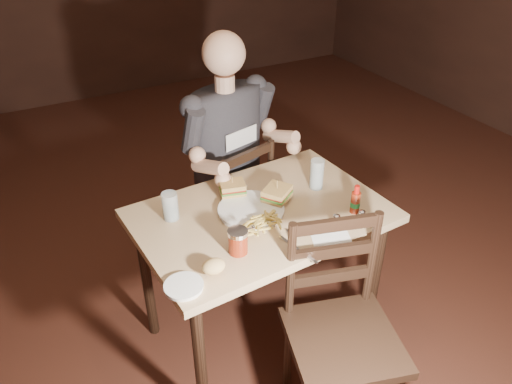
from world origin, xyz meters
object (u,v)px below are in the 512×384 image
syrup_dispenser (238,241)px  dinner_plate (251,211)px  main_table (261,228)px  hot_sauce (356,199)px  diner (231,129)px  chair_far (228,206)px  side_plate (184,287)px  glass_left (170,206)px  glass_right (317,174)px  chair_near (344,341)px

syrup_dispenser → dinner_plate: bearing=48.0°
main_table → hot_sauce: hot_sauce is taller
diner → syrup_dispenser: (-0.32, -0.71, -0.12)m
hot_sauce → syrup_dispenser: bearing=-179.8°
main_table → chair_far: (0.09, 0.56, -0.25)m
hot_sauce → side_plate: size_ratio=0.96×
glass_left → hot_sauce: (0.74, -0.35, 0.00)m
hot_sauce → side_plate: (-0.86, -0.09, -0.06)m
main_table → side_plate: side_plate is taller
chair_far → side_plate: chair_far is taller
side_plate → glass_left: bearing=75.3°
diner → dinner_plate: bearing=-121.0°
main_table → chair_far: bearing=80.6°
dinner_plate → syrup_dispenser: syrup_dispenser is taller
glass_right → hot_sauce: glass_right is taller
hot_sauce → syrup_dispenser: (-0.59, -0.00, -0.02)m
chair_near → main_table: bearing=112.6°
side_plate → dinner_plate: bearing=35.0°
glass_left → side_plate: bearing=-104.7°
glass_left → glass_right: (0.71, -0.09, 0.01)m
chair_near → diner: bearing=104.0°
main_table → chair_near: chair_near is taller
glass_right → hot_sauce: bearing=-82.2°
main_table → diner: size_ratio=1.17×
glass_left → main_table: bearing=-22.0°
hot_sauce → syrup_dispenser: size_ratio=1.29×
dinner_plate → hot_sauce: size_ratio=2.11×
glass_left → syrup_dispenser: (0.15, -0.35, -0.01)m
chair_far → chair_near: chair_near is taller
main_table → hot_sauce: size_ratio=8.34×
diner → hot_sauce: size_ratio=7.15×
glass_right → hot_sauce: (0.03, -0.25, -0.01)m
side_plate → chair_near: bearing=-27.3°
chair_far → glass_left: (-0.46, -0.41, 0.40)m
dinner_plate → glass_left: glass_left is taller
chair_near → dinner_plate: size_ratio=3.22×
syrup_dispenser → side_plate: 0.29m
chair_far → side_plate: (-0.58, -0.85, 0.34)m
side_plate → syrup_dispenser: bearing=18.7°
chair_far → chair_near: size_ratio=0.92×
chair_far → syrup_dispenser: syrup_dispenser is taller
diner → glass_left: size_ratio=7.69×
dinner_plate → diner: bearing=73.4°
hot_sauce → chair_near: bearing=-129.1°
main_table → diner: 0.58m
syrup_dispenser → glass_right: bearing=21.5°
dinner_plate → hot_sauce: 0.47m
dinner_plate → side_plate: bearing=-145.0°
glass_right → syrup_dispenser: (-0.55, -0.26, -0.02)m
chair_far → glass_left: glass_left is taller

